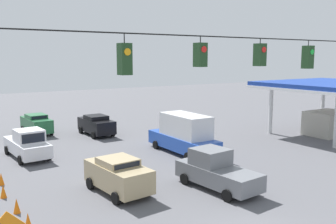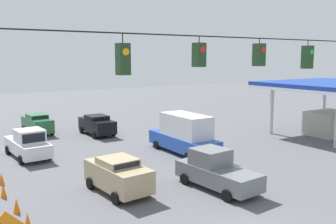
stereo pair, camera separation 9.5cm
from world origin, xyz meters
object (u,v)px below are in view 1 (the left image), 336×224
object	(u,v)px
pickup_truck_white_withflow_far	(28,144)
traffic_cone_second	(28,221)
gas_station	(330,96)
sedan_black_oncoming_deep	(96,125)
pickup_truck_grey_crossing_near	(216,171)
traffic_cone_fifth	(1,179)
traffic_cone_third	(17,206)
overhead_signal_span	(258,102)
box_truck_blue_oncoming_far	(184,134)
sedan_tan_withflow_mid	(118,175)
sedan_green_withflow_deep	(36,124)
traffic_cone_fourth	(3,191)

from	to	relation	value
pickup_truck_white_withflow_far	traffic_cone_second	world-z (taller)	pickup_truck_white_withflow_far
gas_station	sedan_black_oncoming_deep	bearing A→B (deg)	-32.73
pickup_truck_grey_crossing_near	traffic_cone_fifth	world-z (taller)	pickup_truck_grey_crossing_near
pickup_truck_grey_crossing_near	traffic_cone_third	distance (m)	10.16
overhead_signal_span	pickup_truck_white_withflow_far	distance (m)	18.76
box_truck_blue_oncoming_far	traffic_cone_fifth	xyz separation A→B (m)	(12.69, 0.25, -1.10)
traffic_cone_third	traffic_cone_second	bearing A→B (deg)	92.33
sedan_tan_withflow_mid	traffic_cone_fifth	bearing A→B (deg)	-42.49
traffic_cone_fifth	pickup_truck_white_withflow_far	bearing A→B (deg)	-116.30
sedan_green_withflow_deep	sedan_black_oncoming_deep	bearing A→B (deg)	143.30
traffic_cone_third	traffic_cone_fourth	size ratio (longest dim) A/B	1.00
traffic_cone_second	traffic_cone_fifth	bearing A→B (deg)	-89.65
pickup_truck_grey_crossing_near	pickup_truck_white_withflow_far	xyz separation A→B (m)	(7.25, -12.07, 0.00)
traffic_cone_second	traffic_cone_third	xyz separation A→B (m)	(0.08, -1.96, 0.00)
overhead_signal_span	pickup_truck_white_withflow_far	xyz separation A→B (m)	(4.46, -17.66, -4.51)
sedan_tan_withflow_mid	sedan_black_oncoming_deep	xyz separation A→B (m)	(-4.67, -14.69, -0.02)
sedan_black_oncoming_deep	gas_station	world-z (taller)	gas_station
pickup_truck_white_withflow_far	traffic_cone_third	world-z (taller)	pickup_truck_white_withflow_far
sedan_green_withflow_deep	traffic_cone_third	xyz separation A→B (m)	(5.20, 18.01, -0.62)
sedan_black_oncoming_deep	gas_station	size ratio (longest dim) A/B	0.41
pickup_truck_white_withflow_far	gas_station	bearing A→B (deg)	165.14
traffic_cone_fifth	gas_station	size ratio (longest dim) A/B	0.06
overhead_signal_span	traffic_cone_second	bearing A→B (deg)	-40.47
traffic_cone_fourth	sedan_black_oncoming_deep	bearing A→B (deg)	-129.10
box_truck_blue_oncoming_far	traffic_cone_second	distance (m)	14.37
overhead_signal_span	box_truck_blue_oncoming_far	world-z (taller)	overhead_signal_span
traffic_cone_fourth	gas_station	distance (m)	28.08
pickup_truck_grey_crossing_near	pickup_truck_white_withflow_far	bearing A→B (deg)	-59.00
pickup_truck_grey_crossing_near	traffic_cone_third	bearing A→B (deg)	-13.31
sedan_green_withflow_deep	traffic_cone_fifth	xyz separation A→B (m)	(5.16, 13.47, -0.62)
overhead_signal_span	gas_station	xyz separation A→B (m)	(-20.62, -11.00, -1.90)
sedan_green_withflow_deep	traffic_cone_fifth	size ratio (longest dim) A/B	6.34
traffic_cone_second	pickup_truck_grey_crossing_near	bearing A→B (deg)	177.80
sedan_black_oncoming_deep	pickup_truck_white_withflow_far	bearing A→B (deg)	34.38
sedan_tan_withflow_mid	box_truck_blue_oncoming_far	distance (m)	9.08
traffic_cone_fifth	sedan_tan_withflow_mid	bearing A→B (deg)	137.51
sedan_tan_withflow_mid	traffic_cone_third	world-z (taller)	sedan_tan_withflow_mid
pickup_truck_grey_crossing_near	traffic_cone_second	world-z (taller)	pickup_truck_grey_crossing_near
sedan_tan_withflow_mid	gas_station	xyz separation A→B (m)	(-22.62, -3.16, 2.60)
overhead_signal_span	pickup_truck_grey_crossing_near	size ratio (longest dim) A/B	4.50
gas_station	overhead_signal_span	bearing A→B (deg)	28.08
box_truck_blue_oncoming_far	traffic_cone_fifth	distance (m)	12.74
pickup_truck_white_withflow_far	traffic_cone_fourth	distance (m)	7.89
pickup_truck_white_withflow_far	sedan_black_oncoming_deep	size ratio (longest dim) A/B	1.16
pickup_truck_grey_crossing_near	traffic_cone_fifth	size ratio (longest dim) A/B	7.28
pickup_truck_grey_crossing_near	box_truck_blue_oncoming_far	world-z (taller)	box_truck_blue_oncoming_far
pickup_truck_grey_crossing_near	traffic_cone_second	distance (m)	9.81
pickup_truck_white_withflow_far	traffic_cone_fifth	size ratio (longest dim) A/B	7.53
traffic_cone_second	overhead_signal_span	bearing A→B (deg)	139.53
pickup_truck_grey_crossing_near	traffic_cone_fifth	distance (m)	12.00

